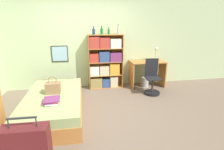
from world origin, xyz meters
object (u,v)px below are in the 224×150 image
bottle_brown (102,31)px  desk_lamp (157,50)px  waste_bin (145,82)px  book_stack_on_bed (51,101)px  desk (147,69)px  desk_chair (152,82)px  handbag (53,88)px  bottle_blue (118,31)px  bottle_clear (109,31)px  bed (54,104)px  bookcase (105,62)px  bottle_green (94,31)px

bottle_brown → desk_lamp: size_ratio=0.47×
desk_lamp → waste_bin: (-0.31, -0.04, -0.94)m
book_stack_on_bed → bottle_brown: 2.47m
desk → waste_bin: size_ratio=3.48×
desk → desk_chair: 0.60m
waste_bin → desk_lamp: bearing=6.5°
handbag → bottle_blue: bearing=39.0°
bottle_clear → desk_lamp: (1.39, -0.16, -0.54)m
desk → handbag: bearing=-153.8°
waste_bin → bed: bearing=-153.2°
bookcase → bottle_clear: bearing=14.9°
bottle_brown → waste_bin: bearing=-8.6°
book_stack_on_bed → bottle_blue: bearing=48.2°
bed → handbag: bearing=93.1°
bookcase → bottle_brown: bottle_brown is taller
bottle_clear → bottle_blue: (0.26, -0.06, 0.03)m
handbag → bottle_blue: 2.38m
bottle_green → bottle_clear: bearing=6.8°
bottle_clear → desk: bottle_clear is taller
bottle_brown → desk_chair: (1.27, -0.70, -1.32)m
bottle_green → waste_bin: bearing=-5.7°
handbag → desk: handbag is taller
bottle_green → waste_bin: size_ratio=0.73×
handbag → book_stack_on_bed: (0.03, -0.47, -0.08)m
bottle_brown → desk_chair: size_ratio=0.23×
handbag → bottle_brown: 2.11m
desk → waste_bin: desk is taller
bottle_green → bottle_brown: bottle_brown is taller
desk_chair → bottle_clear: bearing=146.7°
bottle_green → desk_chair: (1.49, -0.66, -1.32)m
book_stack_on_bed → desk_chair: bearing=25.5°
bookcase → desk_lamp: bearing=-5.0°
desk → desk_lamp: (0.25, -0.02, 0.57)m
handbag → desk: bearing=26.2°
bottle_clear → desk_lamp: 1.50m
book_stack_on_bed → desk: 3.03m
bed → bookcase: size_ratio=1.33×
desk → desk_lamp: bearing=-4.2°
desk_chair → handbag: bearing=-164.5°
bed → book_stack_on_bed: bearing=-86.3°
book_stack_on_bed → bottle_blue: bottle_blue is taller
bookcase → desk: (1.26, -0.11, -0.24)m
bed → bottle_green: bottle_green is taller
bed → bottle_clear: bearing=46.2°
bed → desk_chair: 2.57m
bookcase → desk_lamp: bookcase is taller
bottle_brown → desk_lamp: bearing=-5.6°
book_stack_on_bed → desk: bearing=34.6°
handbag → bottle_clear: 2.23m
bottle_green → desk: bearing=-3.5°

